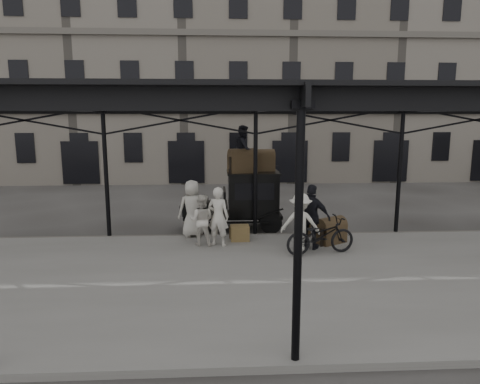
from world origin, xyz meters
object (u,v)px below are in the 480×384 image
at_px(bicycle, 320,236).
at_px(steamer_trunk_platform, 331,232).
at_px(taxi, 244,198).
at_px(steamer_trunk_roof_near, 242,162).
at_px(porter_official, 312,217).
at_px(porter_left, 218,216).

height_order(bicycle, steamer_trunk_platform, bicycle).
bearing_deg(taxi, bicycle, -59.83).
relative_size(taxi, bicycle, 1.72).
height_order(bicycle, steamer_trunk_roof_near, steamer_trunk_roof_near).
xyz_separation_m(taxi, bicycle, (2.04, -3.50, -0.49)).
height_order(porter_official, steamer_trunk_platform, porter_official).
relative_size(bicycle, steamer_trunk_roof_near, 2.18).
height_order(porter_left, bicycle, porter_left).
xyz_separation_m(porter_official, steamer_trunk_platform, (0.77, 0.61, -0.65)).
height_order(porter_official, bicycle, porter_official).
xyz_separation_m(porter_left, bicycle, (3.01, -1.00, -0.38)).
relative_size(porter_official, bicycle, 0.94).
bearing_deg(taxi, porter_official, -57.94).
relative_size(porter_official, steamer_trunk_roof_near, 2.05).
xyz_separation_m(taxi, porter_official, (1.87, -2.99, -0.05)).
bearing_deg(taxi, steamer_trunk_platform, -41.94).
height_order(porter_left, steamer_trunk_roof_near, steamer_trunk_roof_near).
relative_size(bicycle, steamer_trunk_platform, 2.23).
distance_m(porter_official, steamer_trunk_platform, 1.18).
bearing_deg(bicycle, steamer_trunk_roof_near, 20.86).
distance_m(porter_left, steamer_trunk_roof_near, 2.83).
relative_size(taxi, steamer_trunk_roof_near, 3.73).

